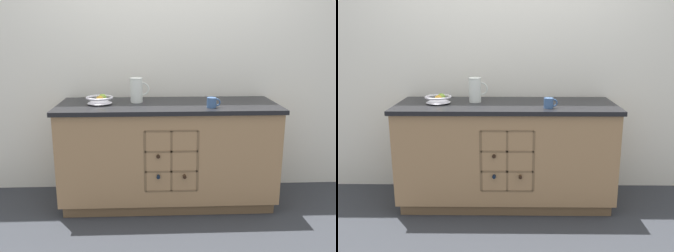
{
  "view_description": "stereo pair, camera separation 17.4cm",
  "coord_description": "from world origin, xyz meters",
  "views": [
    {
      "loc": [
        -0.14,
        -3.07,
        1.46
      ],
      "look_at": [
        0.0,
        0.0,
        0.69
      ],
      "focal_mm": 40.0,
      "sensor_mm": 36.0,
      "label": 1
    },
    {
      "loc": [
        0.04,
        -3.08,
        1.46
      ],
      "look_at": [
        0.0,
        0.0,
        0.69
      ],
      "focal_mm": 40.0,
      "sensor_mm": 36.0,
      "label": 2
    }
  ],
  "objects": [
    {
      "name": "ceramic_mug",
      "position": [
        0.34,
        -0.19,
        0.92
      ],
      "size": [
        0.11,
        0.08,
        0.08
      ],
      "color": "#385684",
      "rests_on": "kitchen_island"
    },
    {
      "name": "kitchen_island",
      "position": [
        0.0,
        -0.0,
        0.45
      ],
      "size": [
        1.83,
        0.68,
        0.88
      ],
      "color": "brown",
      "rests_on": "ground_plane"
    },
    {
      "name": "fruit_bowl",
      "position": [
        -0.56,
        0.0,
        0.92
      ],
      "size": [
        0.22,
        0.22,
        0.08
      ],
      "color": "silver",
      "rests_on": "kitchen_island"
    },
    {
      "name": "back_wall",
      "position": [
        0.0,
        0.38,
        1.27
      ],
      "size": [
        4.4,
        0.06,
        2.55
      ],
      "primitive_type": "cube",
      "color": "silver",
      "rests_on": "ground_plane"
    },
    {
      "name": "white_pitcher",
      "position": [
        -0.26,
        0.07,
        0.99
      ],
      "size": [
        0.16,
        0.11,
        0.21
      ],
      "color": "silver",
      "rests_on": "kitchen_island"
    },
    {
      "name": "ground_plane",
      "position": [
        0.0,
        0.0,
        0.0
      ],
      "size": [
        14.0,
        14.0,
        0.0
      ],
      "primitive_type": "plane",
      "color": "#2D3035"
    }
  ]
}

